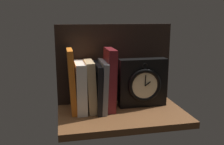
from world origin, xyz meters
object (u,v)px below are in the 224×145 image
Objects in this scene: book_black_skeptic at (97,87)px; book_gray_chess at (102,86)px; book_tan_shortstories at (90,86)px; book_maroon_dawkins at (110,79)px; book_white_catcher at (81,87)px; book_orange_pandolfini at (72,81)px; framed_clock at (143,83)px.

book_gray_chess reaches higher than book_black_skeptic.
book_tan_shortstories is 2.78cm from book_black_skeptic.
book_tan_shortstories reaches higher than book_gray_chess.
book_tan_shortstories is 8.10cm from book_maroon_dawkins.
book_white_catcher is 11.88cm from book_maroon_dawkins.
framed_clock is at bearing 0.91° from book_orange_pandolfini.
book_black_skeptic is 2.16cm from book_gray_chess.
book_white_catcher is 6.57cm from book_black_skeptic.
book_maroon_dawkins is at bearing 0.00° from book_tan_shortstories.
book_white_catcher is 3.84cm from book_tan_shortstories.
book_orange_pandolfini is 12.22cm from book_gray_chess.
book_white_catcher is (3.27, 0.00, -2.58)cm from book_orange_pandolfini.
book_maroon_dawkins reaches higher than book_white_catcher.
book_maroon_dawkins is (11.62, 0.00, 2.49)cm from book_white_catcher.
book_orange_pandolfini is 29.11cm from framed_clock.
book_maroon_dawkins is 1.23× the size of framed_clock.
book_black_skeptic is 0.96× the size of book_gray_chess.
book_maroon_dawkins is at bearing 0.00° from book_orange_pandolfini.
book_tan_shortstories is 21.89cm from framed_clock.
book_gray_chess is at bearing 0.00° from book_orange_pandolfini.
book_maroon_dawkins reaches higher than book_black_skeptic.
book_maroon_dawkins reaches higher than book_tan_shortstories.
framed_clock is (17.04, 0.46, 0.07)cm from book_gray_chess.
book_orange_pandolfini reaches higher than framed_clock.
book_tan_shortstories is (3.84, 0.00, 0.22)cm from book_white_catcher.
book_white_catcher is 25.73cm from framed_clock.
book_white_catcher is at bearing -180.00° from book_gray_chess.
book_orange_pandolfini is 1.24× the size of framed_clock.
book_orange_pandolfini is at bearing 180.00° from book_tan_shortstories.
book_white_catcher is at bearing 180.00° from book_maroon_dawkins.
book_tan_shortstories is at bearing 0.00° from book_orange_pandolfini.
book_white_catcher is 1.04× the size of book_black_skeptic.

